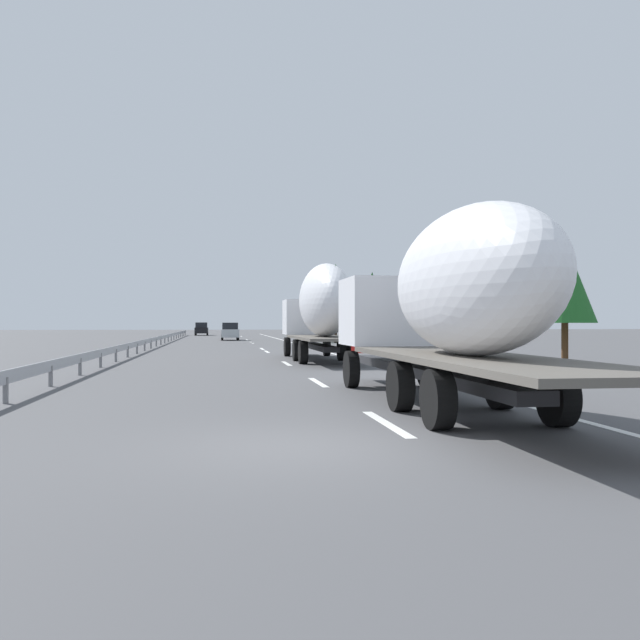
{
  "coord_description": "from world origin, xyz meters",
  "views": [
    {
      "loc": [
        -9.76,
        1.22,
        1.83
      ],
      "look_at": [
        20.24,
        -3.36,
        1.96
      ],
      "focal_mm": 37.33,
      "sensor_mm": 36.0,
      "label": 1
    }
  ],
  "objects_px": {
    "car_silver_hatch": "(230,331)",
    "road_sign": "(326,319)",
    "truck_lead": "(321,308)",
    "truck_trailing": "(447,299)",
    "car_black_suv": "(202,329)"
  },
  "relations": [
    {
      "from": "car_silver_hatch",
      "to": "road_sign",
      "type": "distance_m",
      "value": 22.91
    },
    {
      "from": "truck_lead",
      "to": "truck_trailing",
      "type": "height_order",
      "value": "truck_lead"
    },
    {
      "from": "car_silver_hatch",
      "to": "road_sign",
      "type": "height_order",
      "value": "road_sign"
    },
    {
      "from": "car_black_suv",
      "to": "road_sign",
      "type": "xyz_separation_m",
      "value": [
        -49.62,
        -10.4,
        1.16
      ]
    },
    {
      "from": "road_sign",
      "to": "car_black_suv",
      "type": "bearing_deg",
      "value": 11.84
    },
    {
      "from": "truck_lead",
      "to": "truck_trailing",
      "type": "xyz_separation_m",
      "value": [
        -17.75,
        -0.0,
        -0.22
      ]
    },
    {
      "from": "truck_lead",
      "to": "truck_trailing",
      "type": "relative_size",
      "value": 0.91
    },
    {
      "from": "truck_trailing",
      "to": "car_silver_hatch",
      "type": "bearing_deg",
      "value": 3.65
    },
    {
      "from": "car_silver_hatch",
      "to": "road_sign",
      "type": "xyz_separation_m",
      "value": [
        -21.86,
        -6.74,
        1.17
      ]
    },
    {
      "from": "car_silver_hatch",
      "to": "road_sign",
      "type": "bearing_deg",
      "value": -162.85
    },
    {
      "from": "truck_trailing",
      "to": "car_black_suv",
      "type": "relative_size",
      "value": 3.17
    },
    {
      "from": "car_black_suv",
      "to": "road_sign",
      "type": "height_order",
      "value": "road_sign"
    },
    {
      "from": "truck_lead",
      "to": "car_silver_hatch",
      "type": "xyz_separation_m",
      "value": [
        39.35,
        3.64,
        -1.62
      ]
    },
    {
      "from": "truck_trailing",
      "to": "road_sign",
      "type": "relative_size",
      "value": 4.63
    },
    {
      "from": "car_black_suv",
      "to": "truck_trailing",
      "type": "bearing_deg",
      "value": -175.08
    }
  ]
}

